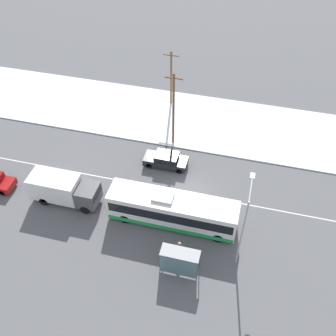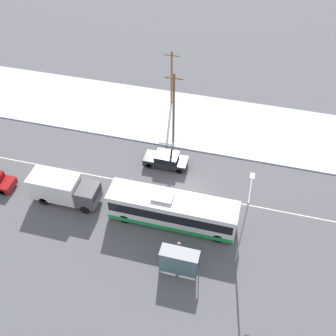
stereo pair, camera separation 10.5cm
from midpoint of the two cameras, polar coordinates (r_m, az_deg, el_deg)
The scene contains 11 objects.
ground_plane at distance 38.04m, azimuth 2.97°, elevation -3.71°, with size 120.00×120.00×0.00m, color #56565B.
snow_lot at distance 46.15m, azimuth 5.99°, elevation 6.55°, with size 80.00×10.22×0.12m.
lane_marking_center at distance 38.03m, azimuth 2.97°, elevation -3.71°, with size 60.00×0.12×0.00m.
city_bus at distance 34.62m, azimuth 0.71°, elevation -6.14°, with size 11.39×2.57×3.23m.
box_truck at distance 37.58m, azimuth -14.91°, elevation -2.88°, with size 6.46×2.30×2.80m.
sedan_car at distance 40.09m, azimuth -0.20°, elevation 1.23°, with size 4.43×1.80×1.51m.
pedestrian_at_stop at distance 32.93m, azimuth 1.69°, elevation -11.46°, with size 0.63×0.28×1.76m.
bus_shelter at distance 31.55m, azimuth 1.66°, elevation -13.30°, with size 3.10×1.20×2.40m.
streetlamp at distance 30.29m, azimuth 11.08°, elevation -7.42°, with size 0.36×3.12×7.72m.
utility_pole_roadside at distance 40.41m, azimuth 0.90°, elevation 8.51°, with size 1.80×0.24×8.70m.
utility_pole_snowlot at distance 47.01m, azimuth 0.59°, elevation 13.01°, with size 1.80×0.24×7.02m.
Camera 2 is at (4.46, -24.83, 28.46)m, focal length 42.00 mm.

